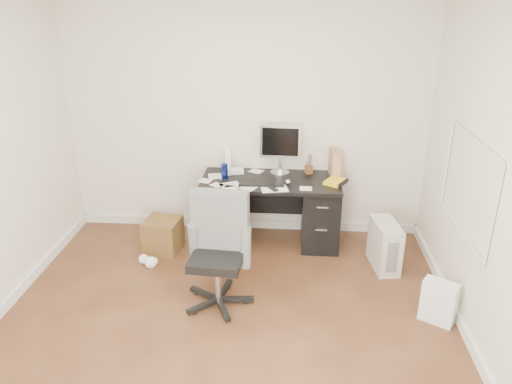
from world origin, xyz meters
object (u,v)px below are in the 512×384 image
pc_tower (385,245)px  office_chair (217,253)px  desk (270,209)px  wicker_basket (163,235)px  lcd_monitor (280,149)px  keyboard (262,183)px

pc_tower → office_chair: bearing=-162.4°
desk → office_chair: (-0.41, -1.23, 0.12)m
office_chair → wicker_basket: (-0.74, 0.94, -0.34)m
lcd_monitor → office_chair: lcd_monitor is taller
office_chair → pc_tower: 1.80m
office_chair → lcd_monitor: bearing=74.9°
keyboard → office_chair: office_chair is taller
desk → pc_tower: size_ratio=3.05×
keyboard → office_chair: size_ratio=0.46×
office_chair → keyboard: bearing=77.8°
lcd_monitor → wicker_basket: 1.58m
lcd_monitor → keyboard: 0.47m
lcd_monitor → pc_tower: size_ratio=1.15×
desk → office_chair: office_chair is taller
lcd_monitor → office_chair: (-0.50, -1.43, -0.51)m
keyboard → desk: bearing=57.0°
lcd_monitor → wicker_basket: (-1.24, -0.49, -0.85)m
office_chair → wicker_basket: office_chair is taller
office_chair → wicker_basket: bearing=132.5°
desk → lcd_monitor: size_ratio=2.66×
desk → keyboard: bearing=-121.6°
desk → lcd_monitor: lcd_monitor is taller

